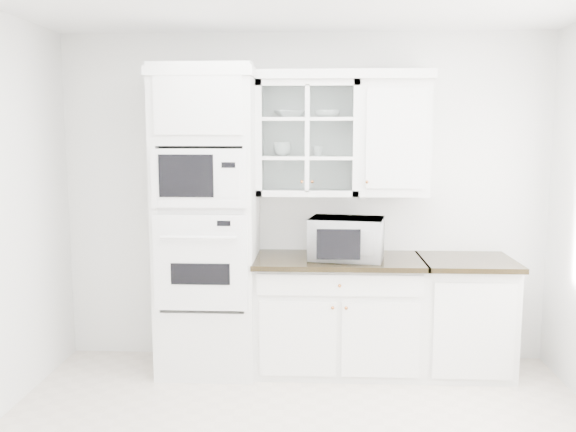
{
  "coord_description": "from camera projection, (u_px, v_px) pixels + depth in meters",
  "views": [
    {
      "loc": [
        0.11,
        -3.29,
        1.89
      ],
      "look_at": [
        -0.1,
        1.05,
        1.3
      ],
      "focal_mm": 38.0,
      "sensor_mm": 36.0,
      "label": 1
    }
  ],
  "objects": [
    {
      "name": "cup_a",
      "position": [
        283.0,
        149.0,
        4.86
      ],
      "size": [
        0.17,
        0.17,
        0.11
      ],
      "primitive_type": "imported",
      "rotation": [
        0.0,
        0.0,
        -0.2
      ],
      "color": "white",
      "rests_on": "upper_cabinet_glass"
    },
    {
      "name": "oven_column",
      "position": [
        208.0,
        222.0,
        4.79
      ],
      "size": [
        0.76,
        0.68,
        2.4
      ],
      "color": "white",
      "rests_on": "ground"
    },
    {
      "name": "cup_b",
      "position": [
        317.0,
        151.0,
        4.84
      ],
      "size": [
        0.11,
        0.11,
        0.08
      ],
      "primitive_type": "imported",
      "rotation": [
        0.0,
        0.0,
        0.24
      ],
      "color": "white",
      "rests_on": "upper_cabinet_glass"
    },
    {
      "name": "room_shell",
      "position": [
        300.0,
        152.0,
        3.7
      ],
      "size": [
        4.0,
        3.5,
        2.7
      ],
      "color": "white",
      "rests_on": "ground"
    },
    {
      "name": "bowl_b",
      "position": [
        327.0,
        114.0,
        4.8
      ],
      "size": [
        0.22,
        0.22,
        0.06
      ],
      "primitive_type": "imported",
      "rotation": [
        0.0,
        0.0,
        -0.09
      ],
      "color": "white",
      "rests_on": "upper_cabinet_glass"
    },
    {
      "name": "base_cabinet_run",
      "position": [
        338.0,
        313.0,
        4.87
      ],
      "size": [
        1.32,
        0.67,
        0.92
      ],
      "color": "white",
      "rests_on": "ground"
    },
    {
      "name": "upper_cabinet_glass",
      "position": [
        308.0,
        138.0,
        4.83
      ],
      "size": [
        0.8,
        0.33,
        0.9
      ],
      "color": "white",
      "rests_on": "room_shell"
    },
    {
      "name": "extra_base_cabinet",
      "position": [
        464.0,
        315.0,
        4.82
      ],
      "size": [
        0.72,
        0.67,
        0.92
      ],
      "color": "white",
      "rests_on": "ground"
    },
    {
      "name": "countertop_microwave",
      "position": [
        347.0,
        238.0,
        4.74
      ],
      "size": [
        0.63,
        0.55,
        0.32
      ],
      "primitive_type": "imported",
      "rotation": [
        0.0,
        0.0,
        2.97
      ],
      "color": "white",
      "rests_on": "base_cabinet_run"
    },
    {
      "name": "upper_cabinet_solid",
      "position": [
        393.0,
        138.0,
        4.8
      ],
      "size": [
        0.55,
        0.33,
        0.9
      ],
      "primitive_type": "cube",
      "color": "white",
      "rests_on": "room_shell"
    },
    {
      "name": "bowl_a",
      "position": [
        290.0,
        114.0,
        4.83
      ],
      "size": [
        0.3,
        0.3,
        0.06
      ],
      "primitive_type": "imported",
      "rotation": [
        0.0,
        0.0,
        0.24
      ],
      "color": "white",
      "rests_on": "upper_cabinet_glass"
    },
    {
      "name": "crown_molding",
      "position": [
        294.0,
        76.0,
        4.75
      ],
      "size": [
        2.14,
        0.38,
        0.07
      ],
      "primitive_type": "cube",
      "color": "white",
      "rests_on": "room_shell"
    }
  ]
}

